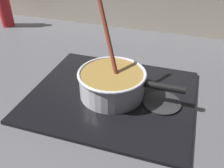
{
  "coord_description": "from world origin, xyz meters",
  "views": [
    {
      "loc": [
        0.35,
        -0.54,
        0.53
      ],
      "look_at": [
        0.13,
        0.14,
        0.05
      ],
      "focal_mm": 40.38,
      "sensor_mm": 36.0,
      "label": 1
    }
  ],
  "objects": [
    {
      "name": "ground",
      "position": [
        0.0,
        0.0,
        -0.02
      ],
      "size": [
        2.4,
        1.6,
        0.04
      ],
      "primitive_type": "cube",
      "color": "#4C4C51"
    },
    {
      "name": "hob_plate",
      "position": [
        0.13,
        0.14,
        0.01
      ],
      "size": [
        0.56,
        0.48,
        0.01
      ],
      "primitive_type": "cube",
      "color": "black",
      "rests_on": "ground"
    },
    {
      "name": "burner_ring",
      "position": [
        0.13,
        0.14,
        0.02
      ],
      "size": [
        0.16,
        0.16,
        0.01
      ],
      "primitive_type": "torus",
      "color": "#592D0C",
      "rests_on": "hob_plate"
    },
    {
      "name": "spare_burner",
      "position": [
        0.31,
        0.14,
        0.01
      ],
      "size": [
        0.13,
        0.13,
        0.01
      ],
      "primitive_type": "cylinder",
      "color": "#262628",
      "rests_on": "hob_plate"
    },
    {
      "name": "cooking_pan",
      "position": [
        0.13,
        0.14,
        0.06
      ],
      "size": [
        0.36,
        0.23,
        0.31
      ],
      "color": "silver",
      "rests_on": "hob_plate"
    },
    {
      "name": "sauce_bottle",
      "position": [
        -0.65,
        0.61,
        0.11
      ],
      "size": [
        0.07,
        0.07,
        0.27
      ],
      "color": "red",
      "rests_on": "ground"
    }
  ]
}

